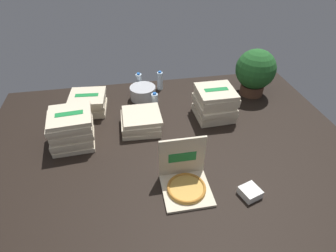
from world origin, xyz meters
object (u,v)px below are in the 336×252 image
pizza_stack_right_far (215,103)px  pizza_stack_center_near (72,129)px  water_bottle_1 (139,82)px  water_bottle_2 (160,81)px  open_pizza_box (185,180)px  water_bottle_0 (155,103)px  ice_bucket (143,93)px  pizza_stack_left_mid (141,121)px  pizza_stack_center_far (88,103)px  potted_plant (255,71)px  napkin_pile (250,192)px

pizza_stack_right_far → pizza_stack_center_near: 1.32m
water_bottle_1 → water_bottle_2: (0.24, 0.00, 0.00)m
open_pizza_box → water_bottle_0: (-0.07, 1.01, 0.03)m
ice_bucket → pizza_stack_left_mid: bearing=-97.9°
pizza_stack_center_near → water_bottle_1: (0.65, 0.80, -0.05)m
pizza_stack_center_far → water_bottle_0: (0.66, -0.14, 0.01)m
pizza_stack_center_far → ice_bucket: bearing=13.2°
water_bottle_0 → potted_plant: bearing=8.6°
napkin_pile → water_bottle_2: bearing=103.3°
pizza_stack_left_mid → pizza_stack_center_near: (-0.60, -0.10, 0.07)m
open_pizza_box → water_bottle_1: (-0.19, 1.47, 0.03)m
open_pizza_box → pizza_stack_center_near: open_pizza_box is taller
ice_bucket → water_bottle_2: size_ratio=1.26×
water_bottle_1 → pizza_stack_right_far: bearing=-43.6°
water_bottle_0 → napkin_pile: 1.28m
ice_bucket → water_bottle_1: 0.18m
water_bottle_0 → ice_bucket: bearing=108.2°
pizza_stack_left_mid → potted_plant: (1.26, 0.41, 0.20)m
pizza_stack_center_far → water_bottle_0: size_ratio=1.80×
ice_bucket → napkin_pile: bearing=-67.6°
pizza_stack_left_mid → potted_plant: bearing=18.1°
pizza_stack_left_mid → napkin_pile: (0.67, -0.92, -0.04)m
pizza_stack_center_far → potted_plant: 1.77m
open_pizza_box → napkin_pile: 0.46m
open_pizza_box → pizza_stack_center_near: (-0.83, 0.66, 0.08)m
potted_plant → water_bottle_2: bearing=163.6°
pizza_stack_right_far → pizza_stack_left_mid: 0.72m
pizza_stack_center_far → napkin_pile: size_ratio=3.02×
napkin_pile → water_bottle_0: bearing=113.4°
napkin_pile → water_bottle_1: bearing=110.9°
pizza_stack_right_far → pizza_stack_center_near: same height
water_bottle_2 → pizza_stack_left_mid: bearing=-112.1°
open_pizza_box → pizza_stack_right_far: size_ratio=0.96×
water_bottle_2 → napkin_pile: bearing=-76.7°
pizza_stack_center_near → pizza_stack_left_mid: bearing=9.8°
water_bottle_2 → ice_bucket: bearing=-139.9°
open_pizza_box → water_bottle_1: open_pizza_box is taller
open_pizza_box → potted_plant: (1.03, 1.18, 0.20)m
ice_bucket → pizza_stack_center_near: bearing=-136.9°
pizza_stack_left_mid → water_bottle_2: (0.29, 0.70, 0.03)m
pizza_stack_right_far → water_bottle_2: bearing=124.2°
pizza_stack_center_near → ice_bucket: size_ratio=1.43×
pizza_stack_right_far → ice_bucket: (-0.65, 0.46, -0.08)m
pizza_stack_left_mid → water_bottle_1: 0.70m
pizza_stack_right_far → ice_bucket: size_ratio=1.38×
pizza_stack_center_near → potted_plant: size_ratio=0.77×
pizza_stack_center_near → water_bottle_0: bearing=24.8°
napkin_pile → potted_plant: bearing=66.1°
pizza_stack_center_near → potted_plant: (1.86, 0.52, 0.12)m
water_bottle_2 → potted_plant: 1.03m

